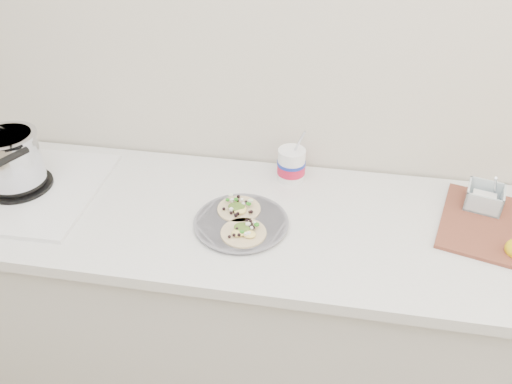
# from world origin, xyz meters

# --- Properties ---
(counter) EXTENTS (2.44, 0.66, 0.90)m
(counter) POSITION_xyz_m (0.00, 1.43, 0.45)
(counter) COLOR beige
(counter) RESTS_ON ground
(stove) EXTENTS (0.55, 0.51, 0.26)m
(stove) POSITION_xyz_m (-0.87, 1.42, 0.99)
(stove) COLOR silver
(stove) RESTS_ON counter
(taco_plate) EXTENTS (0.30, 0.30, 0.04)m
(taco_plate) POSITION_xyz_m (-0.08, 1.36, 0.92)
(taco_plate) COLOR slate
(taco_plate) RESTS_ON counter
(tub) EXTENTS (0.10, 0.10, 0.22)m
(tub) POSITION_xyz_m (0.04, 1.65, 0.97)
(tub) COLOR white
(tub) RESTS_ON counter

